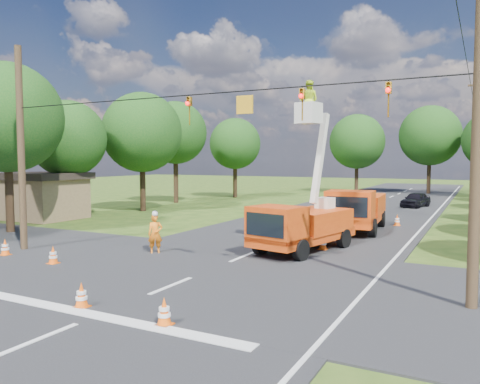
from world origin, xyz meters
The scene contains 27 objects.
ground centered at (0.00, 20.00, 0.00)m, with size 140.00×140.00×0.00m, color #274514.
road_main centered at (0.00, 20.00, 0.00)m, with size 12.00×100.00×0.06m, color black.
road_cross centered at (0.00, 2.00, 0.00)m, with size 56.00×10.00×0.07m, color black.
stop_bar centered at (0.00, -3.20, 0.00)m, with size 9.00×0.45×0.02m, color silver.
edge_line centered at (5.60, 20.00, 0.00)m, with size 0.12×90.00×0.02m, color silver.
bucket_truck centered at (1.71, 7.32, 1.61)m, with size 3.28×6.04×7.48m.
second_truck centered at (2.42, 14.20, 1.26)m, with size 2.98×6.63×2.42m.
ground_worker centered at (-3.73, 4.02, 0.85)m, with size 0.62×0.41×1.71m, color orange.
distant_car centered at (3.66, 29.84, 0.64)m, with size 1.51×3.76×1.28m, color black.
traffic_cone_0 centered at (-0.90, -2.85, 0.36)m, with size 0.38×0.38×0.71m.
traffic_cone_1 centered at (1.92, -2.93, 0.36)m, with size 0.38×0.38×0.71m.
traffic_cone_2 centered at (2.42, 8.10, 0.36)m, with size 0.38×0.38×0.71m.
traffic_cone_3 centered at (2.10, 10.54, 0.36)m, with size 0.38×0.38×0.71m.
traffic_cone_4 centered at (-5.95, 0.54, 0.36)m, with size 0.38×0.38×0.71m.
traffic_cone_5 centered at (-9.05, 0.74, 0.36)m, with size 0.38×0.38×0.71m.
traffic_cone_6 centered at (4.11, 17.50, 0.36)m, with size 0.38×0.38×0.71m.
pole_right_near centered at (8.50, 2.00, 5.11)m, with size 1.80×0.30×10.00m.
pole_left centered at (-9.50, 2.00, 4.50)m, with size 0.30×0.30×9.00m.
signal_span centered at (2.23, 1.99, 5.88)m, with size 18.00×0.29×1.07m.
shed centered at (-18.00, 10.00, 1.62)m, with size 5.50×4.50×3.15m.
tree_left_b centered at (-14.50, 5.00, 6.31)m, with size 6.00×6.00×9.32m.
tree_left_c centered at (-16.50, 11.00, 5.44)m, with size 5.20×5.20×8.06m.
tree_left_d centered at (-15.00, 17.00, 6.12)m, with size 6.20×6.20×9.24m.
tree_left_e centered at (-16.80, 24.00, 6.49)m, with size 5.80×5.80×9.41m.
tree_left_f centered at (-14.80, 32.00, 5.69)m, with size 5.40×5.40×8.40m.
tree_far_a centered at (-5.00, 45.00, 6.19)m, with size 6.60×6.60×9.50m.
tree_far_b centered at (3.00, 47.00, 6.81)m, with size 7.00×7.00×10.32m.
Camera 1 is at (8.67, -11.91, 4.05)m, focal length 35.00 mm.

